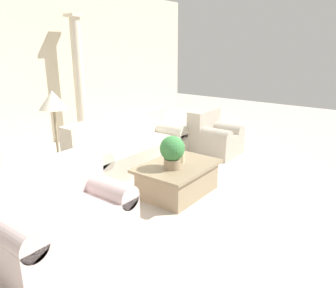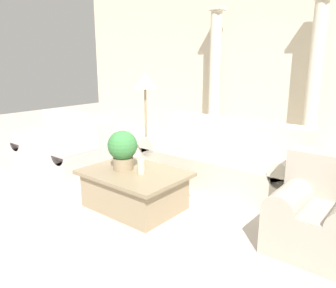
# 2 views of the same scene
# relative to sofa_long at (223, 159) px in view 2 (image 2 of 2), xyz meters

# --- Properties ---
(ground_plane) EXTENTS (16.00, 16.00, 0.00)m
(ground_plane) POSITION_rel_sofa_long_xyz_m (-0.37, -0.86, -0.34)
(ground_plane) COLOR #BCB2A3
(wall_back) EXTENTS (10.00, 0.06, 3.20)m
(wall_back) POSITION_rel_sofa_long_xyz_m (-0.37, 2.30, 1.26)
(wall_back) COLOR beige
(wall_back) RESTS_ON ground_plane
(sofa_long) EXTENTS (2.19, 0.88, 0.86)m
(sofa_long) POSITION_rel_sofa_long_xyz_m (0.00, 0.00, 0.00)
(sofa_long) COLOR beige
(sofa_long) RESTS_ON ground_plane
(loveseat) EXTENTS (1.41, 0.88, 0.86)m
(loveseat) POSITION_rel_sofa_long_xyz_m (-2.14, -1.03, 0.01)
(loveseat) COLOR beige
(loveseat) RESTS_ON ground_plane
(coffee_table) EXTENTS (1.14, 0.83, 0.43)m
(coffee_table) POSITION_rel_sofa_long_xyz_m (-0.39, -1.31, -0.12)
(coffee_table) COLOR #998466
(coffee_table) RESTS_ON ground_plane
(potted_plant) EXTENTS (0.34, 0.34, 0.45)m
(potted_plant) POSITION_rel_sofa_long_xyz_m (-0.55, -1.33, 0.34)
(potted_plant) COLOR #937F60
(potted_plant) RESTS_ON coffee_table
(pillar_candle) EXTENTS (0.08, 0.08, 0.16)m
(pillar_candle) POSITION_rel_sofa_long_xyz_m (-0.29, -1.31, 0.17)
(pillar_candle) COLOR beige
(pillar_candle) RESTS_ON coffee_table
(floor_lamp) EXTENTS (0.37, 0.37, 1.46)m
(floor_lamp) POSITION_rel_sofa_long_xyz_m (-1.40, -0.02, 0.90)
(floor_lamp) COLOR gray
(floor_lamp) RESTS_ON ground_plane
(column_left) EXTENTS (0.30, 0.30, 2.61)m
(column_left) POSITION_rel_sofa_long_xyz_m (-1.32, 1.90, 0.99)
(column_left) COLOR beige
(column_left) RESTS_ON ground_plane
(column_right) EXTENTS (0.30, 0.30, 2.61)m
(column_right) POSITION_rel_sofa_long_xyz_m (0.54, 1.90, 0.99)
(column_right) COLOR beige
(column_right) RESTS_ON ground_plane
(armchair) EXTENTS (0.78, 0.84, 0.82)m
(armchair) POSITION_rel_sofa_long_xyz_m (1.48, -0.83, 0.00)
(armchair) COLOR #ADA393
(armchair) RESTS_ON ground_plane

